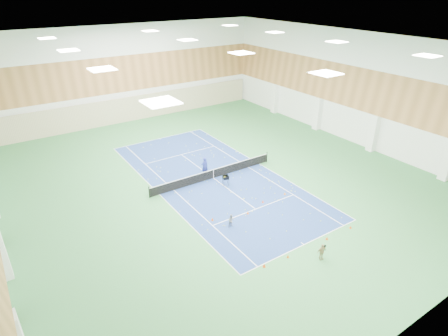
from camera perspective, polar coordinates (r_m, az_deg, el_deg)
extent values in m
plane|color=#32753D|center=(35.00, -1.61, -1.57)|extent=(40.00, 40.00, 0.00)
cube|color=navy|center=(35.00, -1.61, -1.56)|extent=(10.97, 23.77, 0.01)
cube|color=#C6B793|center=(51.01, -13.68, 8.81)|extent=(35.40, 0.16, 3.20)
cube|color=#593319|center=(23.91, -30.29, -17.96)|extent=(0.08, 1.80, 2.20)
imported|color=navy|center=(35.10, -2.96, 0.22)|extent=(0.70, 0.47, 1.88)
imported|color=gray|center=(28.16, 1.14, -8.01)|extent=(0.53, 0.43, 1.03)
imported|color=tan|center=(25.93, 14.67, -12.24)|extent=(0.75, 0.42, 1.20)
cone|color=#D94C0B|center=(29.01, -1.79, -7.80)|extent=(0.22, 0.22, 0.24)
cone|color=#EB590C|center=(29.82, 3.64, -6.80)|extent=(0.21, 0.21, 0.23)
cone|color=#F63E0C|center=(31.36, 5.95, -5.09)|extent=(0.19, 0.19, 0.21)
cone|color=orange|center=(32.75, 9.26, -3.84)|extent=(0.20, 0.20, 0.22)
cone|color=#F94A0D|center=(24.98, 6.15, -14.53)|extent=(0.22, 0.22, 0.25)
cone|color=#D5540B|center=(25.91, 9.72, -13.10)|extent=(0.20, 0.20, 0.21)
cone|color=#E3510B|center=(28.05, 15.42, -10.27)|extent=(0.21, 0.21, 0.23)
cone|color=#E0400B|center=(29.71, 18.74, -8.51)|extent=(0.20, 0.20, 0.22)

